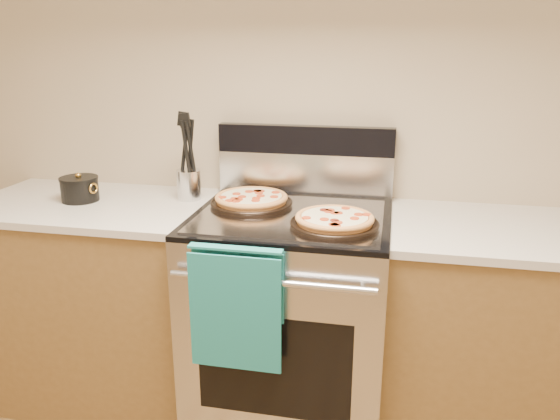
% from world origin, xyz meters
% --- Properties ---
extents(wall_back, '(4.00, 0.00, 4.00)m').
position_xyz_m(wall_back, '(0.00, 2.00, 1.35)').
color(wall_back, tan).
rests_on(wall_back, ground).
extents(range_body, '(0.76, 0.68, 0.90)m').
position_xyz_m(range_body, '(0.00, 1.65, 0.45)').
color(range_body, '#B7B7BC').
rests_on(range_body, ground).
extents(oven_window, '(0.56, 0.01, 0.40)m').
position_xyz_m(oven_window, '(0.00, 1.31, 0.45)').
color(oven_window, black).
rests_on(oven_window, range_body).
extents(cooktop, '(0.76, 0.68, 0.02)m').
position_xyz_m(cooktop, '(0.00, 1.65, 0.91)').
color(cooktop, black).
rests_on(cooktop, range_body).
extents(backsplash_lower, '(0.76, 0.06, 0.18)m').
position_xyz_m(backsplash_lower, '(0.00, 1.96, 1.01)').
color(backsplash_lower, silver).
rests_on(backsplash_lower, cooktop).
extents(backsplash_upper, '(0.76, 0.06, 0.12)m').
position_xyz_m(backsplash_upper, '(0.00, 1.96, 1.16)').
color(backsplash_upper, black).
rests_on(backsplash_upper, backsplash_lower).
extents(oven_handle, '(0.70, 0.03, 0.03)m').
position_xyz_m(oven_handle, '(0.00, 1.27, 0.80)').
color(oven_handle, silver).
rests_on(oven_handle, range_body).
extents(dish_towel, '(0.32, 0.05, 0.42)m').
position_xyz_m(dish_towel, '(-0.12, 1.27, 0.70)').
color(dish_towel, '#176275').
rests_on(dish_towel, oven_handle).
extents(foil_sheet, '(0.70, 0.55, 0.01)m').
position_xyz_m(foil_sheet, '(0.00, 1.62, 0.92)').
color(foil_sheet, gray).
rests_on(foil_sheet, cooktop).
extents(cabinet_left, '(1.00, 0.62, 0.88)m').
position_xyz_m(cabinet_left, '(-0.88, 1.68, 0.44)').
color(cabinet_left, brown).
rests_on(cabinet_left, ground).
extents(countertop_left, '(1.02, 0.64, 0.03)m').
position_xyz_m(countertop_left, '(-0.88, 1.68, 0.90)').
color(countertop_left, '#B8AFA5').
rests_on(countertop_left, cabinet_left).
extents(cabinet_right, '(1.00, 0.62, 0.88)m').
position_xyz_m(cabinet_right, '(0.88, 1.68, 0.44)').
color(cabinet_right, brown).
rests_on(cabinet_right, ground).
extents(countertop_right, '(1.02, 0.64, 0.03)m').
position_xyz_m(countertop_right, '(0.88, 1.68, 0.90)').
color(countertop_right, '#B8AFA5').
rests_on(countertop_right, cabinet_right).
extents(pepperoni_pizza_back, '(0.37, 0.37, 0.04)m').
position_xyz_m(pepperoni_pizza_back, '(-0.18, 1.72, 0.95)').
color(pepperoni_pizza_back, '#C67A3C').
rests_on(pepperoni_pizza_back, foil_sheet).
extents(pepperoni_pizza_front, '(0.36, 0.36, 0.04)m').
position_xyz_m(pepperoni_pizza_front, '(0.18, 1.52, 0.95)').
color(pepperoni_pizza_front, '#C67A3C').
rests_on(pepperoni_pizza_front, foil_sheet).
extents(utensil_crock, '(0.12, 0.12, 0.13)m').
position_xyz_m(utensil_crock, '(-0.48, 1.81, 0.97)').
color(utensil_crock, silver).
rests_on(utensil_crock, countertop_left).
extents(saucepan, '(0.19, 0.19, 0.09)m').
position_xyz_m(saucepan, '(-0.93, 1.69, 0.96)').
color(saucepan, black).
rests_on(saucepan, countertop_left).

